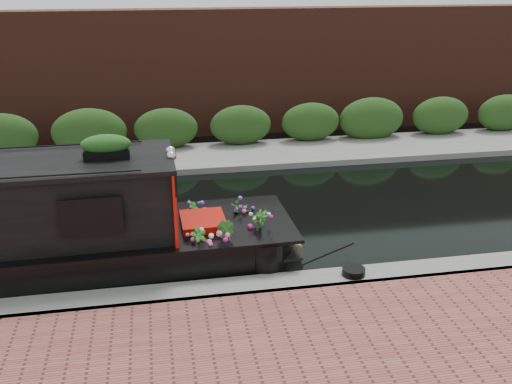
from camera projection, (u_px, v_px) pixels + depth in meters
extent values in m
plane|color=black|center=(175.00, 222.00, 12.44)|extent=(80.00, 80.00, 0.00)
cube|color=slate|center=(185.00, 304.00, 9.41)|extent=(40.00, 0.60, 0.50)
cube|color=slate|center=(168.00, 162.00, 16.28)|extent=(40.00, 2.40, 0.34)
cube|color=#214216|center=(166.00, 153.00, 17.10)|extent=(40.00, 1.10, 2.80)
cube|color=#4C251A|center=(164.00, 134.00, 19.03)|extent=(40.00, 1.00, 8.00)
cube|color=#B60F07|center=(173.00, 196.00, 10.09)|extent=(0.09, 1.74, 1.34)
cube|color=black|center=(91.00, 217.00, 9.03)|extent=(0.89, 0.05, 0.55)
cube|color=#B60F07|center=(203.00, 230.00, 10.44)|extent=(0.81, 0.91, 0.50)
sphere|color=silver|center=(171.00, 156.00, 9.68)|extent=(0.18, 0.18, 0.18)
sphere|color=silver|center=(171.00, 151.00, 9.93)|extent=(0.18, 0.18, 0.18)
cube|color=black|center=(107.00, 154.00, 9.61)|extent=(0.77, 0.28, 0.16)
ellipsoid|color=#D05017|center=(106.00, 143.00, 9.54)|extent=(0.84, 0.29, 0.24)
imported|color=#23561C|center=(199.00, 244.00, 9.76)|extent=(0.40, 0.36, 0.62)
imported|color=#23561C|center=(226.00, 241.00, 9.83)|extent=(0.48, 0.47, 0.68)
imported|color=#23561C|center=(244.00, 216.00, 11.01)|extent=(0.63, 0.63, 0.53)
imported|color=#23561C|center=(259.00, 228.00, 10.31)|extent=(0.49, 0.49, 0.67)
imported|color=#23561C|center=(194.00, 215.00, 10.95)|extent=(0.31, 0.37, 0.61)
cylinder|color=olive|center=(293.00, 248.00, 10.92)|extent=(0.33, 0.37, 0.33)
cylinder|color=black|center=(354.00, 271.00, 9.79)|extent=(0.40, 0.40, 0.12)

